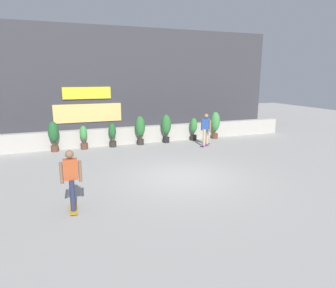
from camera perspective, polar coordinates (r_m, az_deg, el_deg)
The scene contains 12 objects.
ground_plane at distance 10.71m, azimuth 2.80°, elevation -6.40°, with size 48.00×48.00×0.00m, color #9E9B96.
planter_wall at distance 16.09m, azimuth -5.56°, elevation 1.83°, with size 18.00×0.40×0.90m, color #B2ADA3.
building_backdrop at distance 19.69m, azimuth -8.80°, elevation 11.98°, with size 20.00×2.08×6.50m.
potted_plant_0 at distance 15.08m, azimuth -21.43°, elevation 1.79°, with size 0.50×0.50×1.47m.
potted_plant_1 at distance 15.15m, azimuth -16.13°, elevation 1.35°, with size 0.36×0.36×1.19m.
potted_plant_2 at distance 15.30m, azimuth -10.79°, elevation 1.90°, with size 0.38×0.38×1.23m.
potted_plant_3 at distance 15.57m, azimuth -5.45°, elevation 3.11°, with size 0.53×0.53×1.53m.
potted_plant_4 at distance 15.99m, azimuth -0.37°, elevation 3.47°, with size 0.54×0.54×1.55m.
potted_plant_5 at distance 16.66m, azimuth 5.03°, elevation 3.12°, with size 0.41×0.41×1.28m.
potted_plant_6 at distance 17.25m, azimuth 9.19°, elevation 4.05°, with size 0.55×0.55×1.57m.
skater_by_wall_right at distance 15.30m, azimuth 7.40°, elevation 3.07°, with size 0.76×0.64×1.70m.
skater_far_right at distance 8.22m, azimuth -18.36°, elevation -6.25°, with size 0.56×0.80×1.70m.
Camera 1 is at (-3.98, -9.28, 3.56)m, focal length 31.24 mm.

